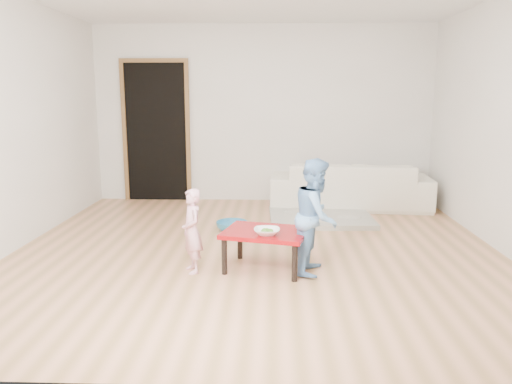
# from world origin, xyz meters

# --- Properties ---
(floor) EXTENTS (5.00, 5.00, 0.01)m
(floor) POSITION_xyz_m (0.00, 0.00, 0.00)
(floor) COLOR #A47846
(floor) RESTS_ON ground
(back_wall) EXTENTS (5.00, 0.02, 2.60)m
(back_wall) POSITION_xyz_m (0.00, 2.50, 1.30)
(back_wall) COLOR white
(back_wall) RESTS_ON floor
(left_wall) EXTENTS (0.02, 5.00, 2.60)m
(left_wall) POSITION_xyz_m (-2.50, 0.00, 1.30)
(left_wall) COLOR white
(left_wall) RESTS_ON floor
(right_wall) EXTENTS (0.02, 5.00, 2.60)m
(right_wall) POSITION_xyz_m (2.50, 0.00, 1.30)
(right_wall) COLOR white
(right_wall) RESTS_ON floor
(doorway) EXTENTS (1.02, 0.08, 2.11)m
(doorway) POSITION_xyz_m (-1.60, 2.48, 1.02)
(doorway) COLOR brown
(doorway) RESTS_ON back_wall
(sofa) EXTENTS (2.27, 1.02, 0.65)m
(sofa) POSITION_xyz_m (1.26, 2.05, 0.32)
(sofa) COLOR white
(sofa) RESTS_ON floor
(cushion) EXTENTS (0.47, 0.43, 0.11)m
(cushion) POSITION_xyz_m (0.95, 1.92, 0.48)
(cushion) COLOR #DC5818
(cushion) RESTS_ON sofa
(red_table) EXTENTS (0.85, 0.72, 0.37)m
(red_table) POSITION_xyz_m (0.10, -0.60, 0.19)
(red_table) COLOR maroon
(red_table) RESTS_ON floor
(bowl) EXTENTS (0.23, 0.23, 0.06)m
(bowl) POSITION_xyz_m (0.12, -0.74, 0.40)
(bowl) COLOR white
(bowl) RESTS_ON red_table
(broccoli) EXTENTS (0.12, 0.12, 0.06)m
(broccoli) POSITION_xyz_m (0.12, -0.74, 0.40)
(broccoli) COLOR #2D5919
(broccoli) RESTS_ON red_table
(child_pink) EXTENTS (0.29, 0.33, 0.77)m
(child_pink) POSITION_xyz_m (-0.56, -0.69, 0.38)
(child_pink) COLOR pink
(child_pink) RESTS_ON floor
(child_blue) EXTENTS (0.50, 0.58, 1.04)m
(child_blue) POSITION_xyz_m (0.56, -0.64, 0.52)
(child_blue) COLOR #68ACF0
(child_blue) RESTS_ON floor
(basin) EXTENTS (0.37, 0.37, 0.12)m
(basin) POSITION_xyz_m (-0.32, 0.70, 0.06)
(basin) COLOR teal
(basin) RESTS_ON floor
(blanket) EXTENTS (1.33, 1.12, 0.06)m
(blanket) POSITION_xyz_m (0.78, 1.28, 0.03)
(blanket) COLOR #B8B4A2
(blanket) RESTS_ON floor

